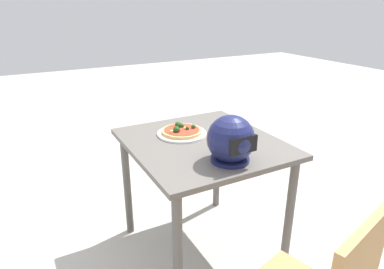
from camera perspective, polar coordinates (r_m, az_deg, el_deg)
ground_plane at (r=2.38m, az=1.57°, el=-18.51°), size 14.00×14.00×0.00m
dining_table at (r=2.02m, az=1.76°, el=-3.97°), size 0.84×0.91×0.77m
pizza_plate at (r=2.07m, az=-1.72°, el=0.17°), size 0.30×0.30×0.01m
pizza at (r=2.07m, az=-1.76°, el=0.68°), size 0.25×0.25×0.06m
motorcycle_helmet at (r=1.70m, az=6.59°, el=-0.93°), size 0.24×0.24×0.24m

